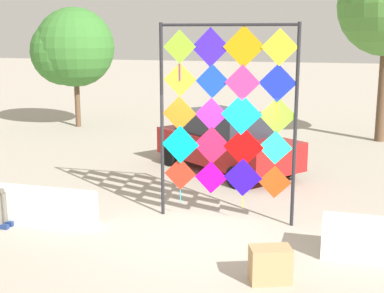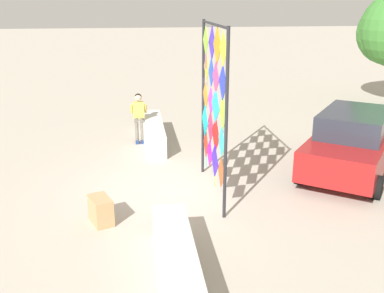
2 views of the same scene
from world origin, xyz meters
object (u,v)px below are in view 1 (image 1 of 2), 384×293
parked_car (226,141)px  cardboard_box_large (270,265)px  kite_display_rack (227,111)px  tree_palm_like (72,49)px

parked_car → cardboard_box_large: 6.72m
kite_display_rack → tree_palm_like: (-8.22, 9.03, 0.87)m
kite_display_rack → tree_palm_like: size_ratio=0.83×
kite_display_rack → cardboard_box_large: bearing=-63.8°
kite_display_rack → parked_car: (-0.86, 3.84, -1.40)m
kite_display_rack → cardboard_box_large: (1.24, -2.52, -1.94)m
cardboard_box_large → kite_display_rack: bearing=116.2°
kite_display_rack → tree_palm_like: tree_palm_like is taller
parked_car → cardboard_box_large: bearing=-71.7°
kite_display_rack → parked_car: 4.18m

